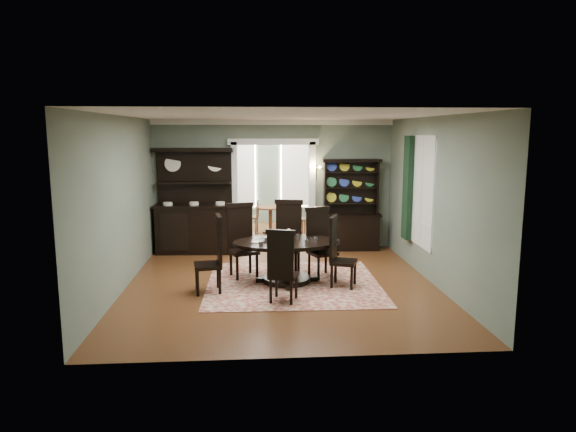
{
  "coord_description": "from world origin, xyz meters",
  "views": [
    {
      "loc": [
        -0.52,
        -8.87,
        2.72
      ],
      "look_at": [
        0.17,
        0.6,
        1.16
      ],
      "focal_mm": 32.0,
      "sensor_mm": 36.0,
      "label": 1
    }
  ],
  "objects_px": {
    "dining_table": "(287,254)",
    "sideboard": "(195,216)",
    "welsh_dresser": "(351,217)",
    "parlor_table": "(270,216)"
  },
  "relations": [
    {
      "from": "dining_table",
      "to": "sideboard",
      "type": "height_order",
      "value": "sideboard"
    },
    {
      "from": "sideboard",
      "to": "welsh_dresser",
      "type": "xyz_separation_m",
      "value": [
        3.6,
        0.05,
        -0.06
      ]
    },
    {
      "from": "welsh_dresser",
      "to": "parlor_table",
      "type": "relative_size",
      "value": 2.69
    },
    {
      "from": "sideboard",
      "to": "welsh_dresser",
      "type": "height_order",
      "value": "sideboard"
    },
    {
      "from": "dining_table",
      "to": "sideboard",
      "type": "bearing_deg",
      "value": 123.73
    },
    {
      "from": "dining_table",
      "to": "welsh_dresser",
      "type": "relative_size",
      "value": 0.96
    },
    {
      "from": "sideboard",
      "to": "parlor_table",
      "type": "distance_m",
      "value": 2.78
    },
    {
      "from": "welsh_dresser",
      "to": "parlor_table",
      "type": "bearing_deg",
      "value": 133.34
    },
    {
      "from": "sideboard",
      "to": "dining_table",
      "type": "bearing_deg",
      "value": -50.29
    },
    {
      "from": "dining_table",
      "to": "parlor_table",
      "type": "distance_m",
      "value": 4.63
    }
  ]
}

